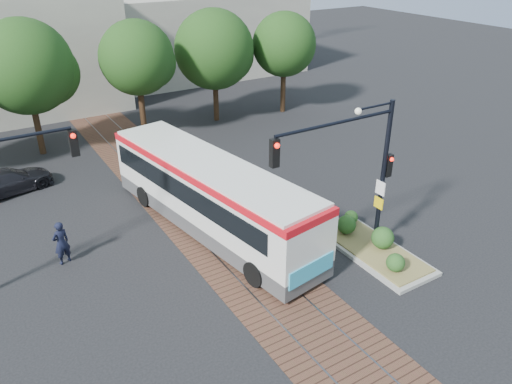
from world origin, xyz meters
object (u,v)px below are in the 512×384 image
Objects in this scene: traffic_island at (371,243)px; parked_car at (8,181)px; officer at (61,243)px; signal_pole_main at (361,161)px; city_bus at (210,192)px.

parked_car is (-11.72, 13.24, 0.29)m from traffic_island.
officer is 7.68m from parked_car.
signal_pole_main is at bearing -154.36° from parked_car.
city_bus reaches higher than officer.
officer is at bearing 150.62° from signal_pole_main.
traffic_island is 12.18m from officer.
city_bus reaches higher than traffic_island.
officer reaches higher than parked_car.
traffic_island is 0.87× the size of signal_pole_main.
city_bus reaches higher than parked_car.
signal_pole_main is 17.36m from parked_car.
traffic_island is 2.88× the size of officer.
traffic_island is at bearing -55.30° from city_bus.
parked_car is at bearing 129.30° from signal_pole_main.
signal_pole_main reaches higher than parked_car.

